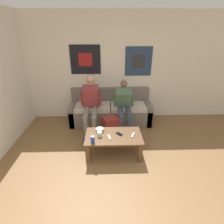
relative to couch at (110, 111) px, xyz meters
The scene contains 13 objects.
ground_plane 2.61m from the couch, 90.48° to the right, with size 18.00×18.00×0.00m, color brown.
wall_back 1.05m from the couch, 93.57° to the left, with size 10.00×0.07×2.55m.
couch is the anchor object (origin of this frame).
coffee_table 1.29m from the couch, 88.63° to the right, with size 1.02×0.60×0.40m.
person_seated_adult 0.69m from the couch, 140.82° to the right, with size 0.47×0.91×1.25m.
person_seated_teen 0.56m from the couch, 49.56° to the right, with size 0.47×0.86×1.10m.
backpack 0.70m from the couch, 90.51° to the right, with size 0.40×0.39×0.45m.
ceramic_bowl 1.17m from the couch, 101.11° to the right, with size 0.16×0.16×0.06m.
pillar_candle 1.35m from the couch, 99.51° to the right, with size 0.09×0.09×0.10m.
drink_can_blue 1.56m from the couch, 102.24° to the right, with size 0.07×0.07×0.12m.
game_controller_near_left 1.38m from the couch, 73.98° to the right, with size 0.09×0.15×0.03m.
game_controller_near_right 1.38m from the couch, 91.96° to the right, with size 0.07×0.15×0.03m.
cell_phone 1.27m from the couch, 83.86° to the right, with size 0.14×0.15×0.01m.
Camera 1 is at (-0.05, -1.38, 2.10)m, focal length 28.00 mm.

